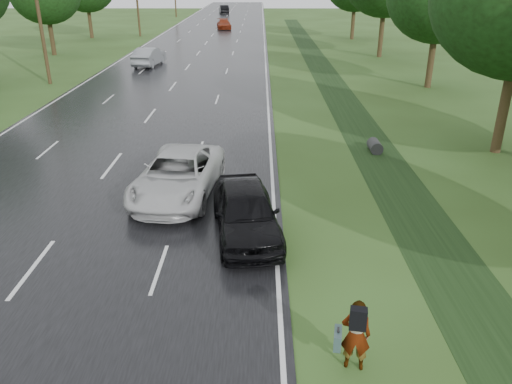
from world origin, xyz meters
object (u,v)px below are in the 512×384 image
at_px(dark_sedan, 246,211).
at_px(silver_sedan, 149,57).
at_px(white_pickup, 178,175).
at_px(pedestrian, 355,334).

relative_size(dark_sedan, silver_sedan, 0.98).
bearing_deg(dark_sedan, silver_sedan, 98.48).
relative_size(white_pickup, silver_sedan, 1.19).
bearing_deg(dark_sedan, white_pickup, 121.85).
height_order(pedestrian, dark_sedan, pedestrian).
height_order(dark_sedan, silver_sedan, dark_sedan).
height_order(white_pickup, dark_sedan, dark_sedan).
bearing_deg(silver_sedan, pedestrian, 115.07).
xyz_separation_m(dark_sedan, silver_sedan, (-9.26, 30.64, -0.01)).
xyz_separation_m(white_pickup, silver_sedan, (-6.73, 27.64, -0.00)).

